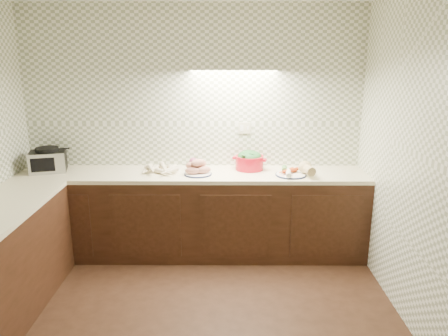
{
  "coord_description": "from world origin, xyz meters",
  "views": [
    {
      "loc": [
        0.35,
        -2.85,
        2.14
      ],
      "look_at": [
        0.33,
        1.25,
        1.02
      ],
      "focal_mm": 35.0,
      "sensor_mm": 36.0,
      "label": 1
    }
  ],
  "objects_px": {
    "parsnip_pile": "(154,169)",
    "veg_plate": "(297,170)",
    "toaster_oven": "(48,160)",
    "onion_bowl": "(195,165)",
    "sweet_potato_plate": "(198,169)",
    "dutch_oven": "(249,160)"
  },
  "relations": [
    {
      "from": "onion_bowl",
      "to": "veg_plate",
      "type": "distance_m",
      "value": 1.08
    },
    {
      "from": "dutch_oven",
      "to": "veg_plate",
      "type": "xyz_separation_m",
      "value": [
        0.48,
        -0.21,
        -0.05
      ]
    },
    {
      "from": "sweet_potato_plate",
      "to": "onion_bowl",
      "type": "relative_size",
      "value": 1.7
    },
    {
      "from": "parsnip_pile",
      "to": "onion_bowl",
      "type": "relative_size",
      "value": 3.18
    },
    {
      "from": "parsnip_pile",
      "to": "sweet_potato_plate",
      "type": "distance_m",
      "value": 0.46
    },
    {
      "from": "veg_plate",
      "to": "toaster_oven",
      "type": "bearing_deg",
      "value": 177.24
    },
    {
      "from": "sweet_potato_plate",
      "to": "parsnip_pile",
      "type": "bearing_deg",
      "value": 173.51
    },
    {
      "from": "toaster_oven",
      "to": "onion_bowl",
      "type": "relative_size",
      "value": 2.47
    },
    {
      "from": "toaster_oven",
      "to": "dutch_oven",
      "type": "height_order",
      "value": "toaster_oven"
    },
    {
      "from": "toaster_oven",
      "to": "onion_bowl",
      "type": "bearing_deg",
      "value": -12.47
    },
    {
      "from": "toaster_oven",
      "to": "sweet_potato_plate",
      "type": "distance_m",
      "value": 1.57
    },
    {
      "from": "dutch_oven",
      "to": "sweet_potato_plate",
      "type": "bearing_deg",
      "value": -140.34
    },
    {
      "from": "sweet_potato_plate",
      "to": "onion_bowl",
      "type": "height_order",
      "value": "sweet_potato_plate"
    },
    {
      "from": "sweet_potato_plate",
      "to": "toaster_oven",
      "type": "bearing_deg",
      "value": 176.06
    },
    {
      "from": "parsnip_pile",
      "to": "sweet_potato_plate",
      "type": "relative_size",
      "value": 1.86
    },
    {
      "from": "onion_bowl",
      "to": "dutch_oven",
      "type": "bearing_deg",
      "value": 1.45
    },
    {
      "from": "sweet_potato_plate",
      "to": "veg_plate",
      "type": "distance_m",
      "value": 1.02
    },
    {
      "from": "parsnip_pile",
      "to": "dutch_oven",
      "type": "xyz_separation_m",
      "value": [
        1.0,
        0.14,
        0.06
      ]
    },
    {
      "from": "onion_bowl",
      "to": "dutch_oven",
      "type": "height_order",
      "value": "dutch_oven"
    },
    {
      "from": "parsnip_pile",
      "to": "veg_plate",
      "type": "bearing_deg",
      "value": -2.67
    },
    {
      "from": "parsnip_pile",
      "to": "dutch_oven",
      "type": "distance_m",
      "value": 1.01
    },
    {
      "from": "parsnip_pile",
      "to": "sweet_potato_plate",
      "type": "bearing_deg",
      "value": -6.49
    }
  ]
}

